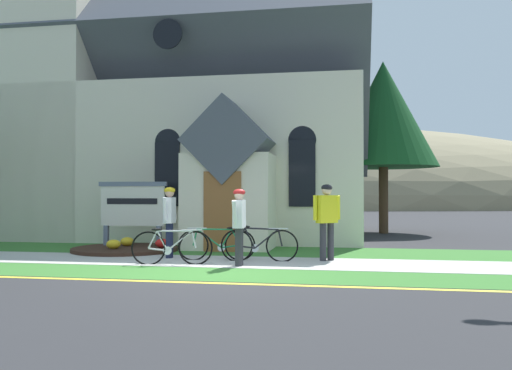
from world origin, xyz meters
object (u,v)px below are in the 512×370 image
object	(u,v)px
church_sign	(133,206)
roadside_conifer	(383,115)
bicycle_silver	(259,245)
cyclist_in_red_jersey	(239,221)
bicycle_red	(217,244)
cyclist_in_yellow_jersey	(170,217)
cyclist_in_green_jersey	(327,216)
bicycle_black	(172,247)

from	to	relation	value
church_sign	roadside_conifer	distance (m)	10.73
bicycle_silver	cyclist_in_red_jersey	bearing A→B (deg)	-108.21
bicycle_red	cyclist_in_yellow_jersey	size ratio (longest dim) A/B	1.04
bicycle_silver	cyclist_in_yellow_jersey	world-z (taller)	cyclist_in_yellow_jersey
cyclist_in_yellow_jersey	cyclist_in_red_jersey	distance (m)	2.17
bicycle_silver	roadside_conifer	world-z (taller)	roadside_conifer
cyclist_in_red_jersey	cyclist_in_green_jersey	bearing A→B (deg)	34.04
bicycle_black	cyclist_in_green_jersey	bearing A→B (deg)	20.34
roadside_conifer	bicycle_red	bearing A→B (deg)	-115.01
bicycle_silver	bicycle_red	bearing A→B (deg)	175.06
roadside_conifer	bicycle_silver	bearing A→B (deg)	-109.57
cyclist_in_green_jersey	cyclist_in_red_jersey	bearing A→B (deg)	-145.96
church_sign	cyclist_in_green_jersey	distance (m)	5.58
cyclist_in_green_jersey	cyclist_in_red_jersey	xyz separation A→B (m)	(-1.77, -1.20, -0.08)
bicycle_silver	bicycle_red	xyz separation A→B (m)	(-0.99, 0.09, -0.01)
church_sign	cyclist_in_green_jersey	world-z (taller)	church_sign
bicycle_black	roadside_conifer	xyz separation A→B (m)	(5.04, 10.11, 4.18)
bicycle_silver	bicycle_red	distance (m)	0.99
cyclist_in_green_jersey	roadside_conifer	world-z (taller)	roadside_conifer
cyclist_in_green_jersey	cyclist_in_yellow_jersey	bearing A→B (deg)	-177.92
cyclist_in_yellow_jersey	cyclist_in_green_jersey	bearing A→B (deg)	2.08
cyclist_in_red_jersey	cyclist_in_yellow_jersey	bearing A→B (deg)	150.61
bicycle_red	cyclist_in_green_jersey	distance (m)	2.58
cyclist_in_yellow_jersey	cyclist_in_red_jersey	world-z (taller)	cyclist_in_yellow_jersey
bicycle_silver	cyclist_in_green_jersey	distance (m)	1.67
bicycle_red	bicycle_black	bearing A→B (deg)	-129.17
cyclist_in_red_jersey	roadside_conifer	bearing A→B (deg)	70.54
bicycle_red	cyclist_in_green_jersey	xyz separation A→B (m)	(2.48, 0.27, 0.66)
cyclist_in_yellow_jersey	cyclist_in_green_jersey	size ratio (longest dim) A/B	0.97
church_sign	cyclist_in_yellow_jersey	distance (m)	2.44
cyclist_in_green_jersey	bicycle_red	bearing A→B (deg)	-173.87
bicycle_black	church_sign	bearing A→B (deg)	126.29
cyclist_in_yellow_jersey	roadside_conifer	bearing A→B (deg)	58.86
bicycle_silver	cyclist_in_yellow_jersey	size ratio (longest dim) A/B	1.04
bicycle_silver	bicycle_red	size ratio (longest dim) A/B	1.00
cyclist_in_yellow_jersey	bicycle_red	bearing A→B (deg)	-6.44
church_sign	bicycle_silver	xyz separation A→B (m)	(3.84, -1.99, -0.81)
church_sign	bicycle_red	xyz separation A→B (m)	(2.85, -1.90, -0.82)
church_sign	cyclist_in_red_jersey	bearing A→B (deg)	-38.54
cyclist_in_yellow_jersey	cyclist_in_red_jersey	size ratio (longest dim) A/B	1.03
bicycle_red	cyclist_in_red_jersey	world-z (taller)	cyclist_in_red_jersey
bicycle_silver	cyclist_in_red_jersey	size ratio (longest dim) A/B	1.08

